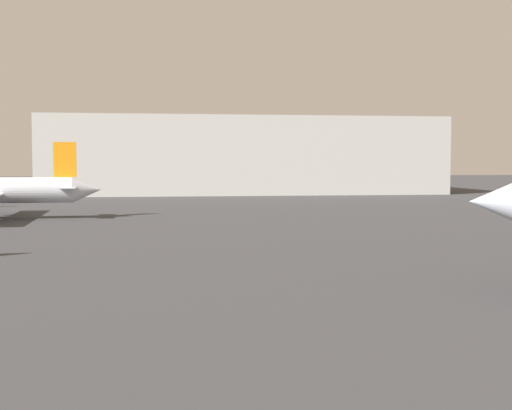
# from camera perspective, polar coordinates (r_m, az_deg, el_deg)

# --- Properties ---
(terminal_building) EXTENTS (75.83, 26.05, 14.62)m
(terminal_building) POSITION_cam_1_polar(r_m,az_deg,el_deg) (140.70, -1.18, 3.96)
(terminal_building) COLOR #B7B7B2
(terminal_building) RESTS_ON ground_plane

